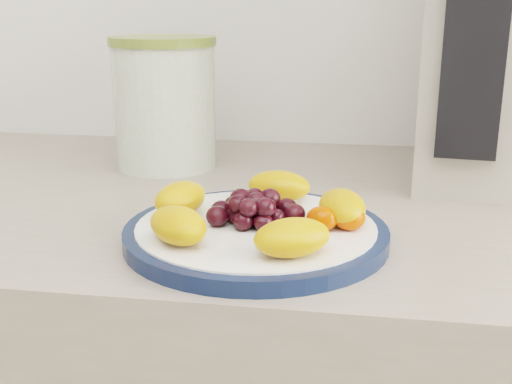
# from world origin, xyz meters

# --- Properties ---
(plate_rim) EXTENTS (0.26, 0.26, 0.01)m
(plate_rim) POSITION_xyz_m (-0.06, 1.04, 0.91)
(plate_rim) COLOR #101D3D
(plate_rim) RESTS_ON counter
(plate_face) EXTENTS (0.23, 0.23, 0.02)m
(plate_face) POSITION_xyz_m (-0.06, 1.04, 0.91)
(plate_face) COLOR white
(plate_face) RESTS_ON counter
(canister) EXTENTS (0.17, 0.17, 0.17)m
(canister) POSITION_xyz_m (-0.23, 1.31, 0.98)
(canister) COLOR #3E5B16
(canister) RESTS_ON counter
(canister_lid) EXTENTS (0.17, 0.17, 0.01)m
(canister_lid) POSITION_xyz_m (-0.23, 1.31, 1.07)
(canister_lid) COLOR olive
(canister_lid) RESTS_ON canister
(appliance_panel) EXTENTS (0.07, 0.03, 0.29)m
(appliance_panel) POSITION_xyz_m (0.15, 1.20, 1.10)
(appliance_panel) COLOR black
(appliance_panel) RESTS_ON appliance_body
(fruit_plate) EXTENTS (0.22, 0.22, 0.03)m
(fruit_plate) POSITION_xyz_m (-0.06, 1.04, 0.93)
(fruit_plate) COLOR orange
(fruit_plate) RESTS_ON plate_face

